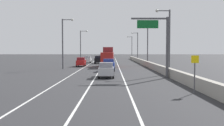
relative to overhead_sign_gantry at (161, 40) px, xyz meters
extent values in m
plane|color=#2D2D30|center=(-6.21, 35.82, -4.73)|extent=(320.00, 320.00, 0.00)
cube|color=silver|center=(-11.71, 26.82, -4.73)|extent=(0.16, 130.00, 0.00)
cube|color=silver|center=(-8.21, 26.82, -4.73)|extent=(0.16, 130.00, 0.00)
cube|color=silver|center=(-4.71, 26.82, -4.73)|extent=(0.16, 130.00, 0.00)
cube|color=#9E998E|center=(1.34, 11.82, -4.18)|extent=(0.60, 120.00, 1.10)
cylinder|color=#47474C|center=(0.74, 0.02, -0.98)|extent=(0.36, 0.36, 7.50)
cube|color=#47474C|center=(-1.51, 0.02, 2.57)|extent=(4.50, 0.20, 0.20)
cube|color=#0C5923|center=(-1.73, -0.10, 1.87)|extent=(2.60, 0.10, 1.00)
cylinder|color=#4C4C51|center=(0.44, -11.41, -3.53)|extent=(0.10, 0.10, 2.40)
cube|color=yellow|center=(0.44, -11.45, -2.03)|extent=(0.60, 0.04, 0.60)
cylinder|color=#4C4C51|center=(2.06, 4.89, -0.15)|extent=(0.24, 0.24, 9.15)
cube|color=#4C4C51|center=(1.16, 4.89, 4.28)|extent=(1.80, 0.12, 0.12)
sphere|color=beige|center=(0.26, 4.89, 4.28)|extent=(0.44, 0.44, 0.44)
cylinder|color=#4C4C51|center=(2.17, 28.01, -0.15)|extent=(0.24, 0.24, 9.15)
cube|color=#4C4C51|center=(1.27, 28.01, 4.28)|extent=(1.80, 0.12, 0.12)
sphere|color=beige|center=(0.37, 28.01, 4.28)|extent=(0.44, 0.44, 0.44)
cylinder|color=#4C4C51|center=(2.16, 51.13, -0.15)|extent=(0.24, 0.24, 9.15)
cube|color=#4C4C51|center=(1.26, 51.13, 4.28)|extent=(1.80, 0.12, 0.12)
sphere|color=beige|center=(0.36, 51.13, 4.28)|extent=(0.44, 0.44, 0.44)
cylinder|color=#4C4C51|center=(2.12, 74.24, -0.15)|extent=(0.24, 0.24, 9.15)
cube|color=#4C4C51|center=(1.22, 74.24, 4.28)|extent=(1.80, 0.12, 0.12)
sphere|color=beige|center=(0.32, 74.24, 4.28)|extent=(0.44, 0.44, 0.44)
cylinder|color=#4C4C51|center=(-15.18, 15.52, -0.15)|extent=(0.24, 0.24, 9.15)
cube|color=#4C4C51|center=(-14.28, 15.52, 4.28)|extent=(1.80, 0.12, 0.12)
sphere|color=beige|center=(-13.38, 15.52, 4.28)|extent=(0.44, 0.44, 0.44)
cylinder|color=#4C4C51|center=(-15.30, 43.26, -0.15)|extent=(0.24, 0.24, 9.15)
cube|color=#4C4C51|center=(-14.40, 43.26, 4.28)|extent=(1.80, 0.12, 0.12)
sphere|color=beige|center=(-13.50, 43.26, 4.28)|extent=(0.44, 0.44, 0.44)
cube|color=#B7B7BC|center=(-6.83, 0.64, -3.92)|extent=(1.91, 4.28, 0.94)
cube|color=gray|center=(-6.83, 0.22, -3.14)|extent=(1.66, 1.93, 0.60)
cylinder|color=black|center=(-7.70, 2.32, -4.39)|extent=(0.23, 0.68, 0.68)
cylinder|color=black|center=(-5.99, 2.33, -4.39)|extent=(0.23, 0.68, 0.68)
cylinder|color=black|center=(-7.68, -1.05, -4.39)|extent=(0.23, 0.68, 0.68)
cylinder|color=black|center=(-5.96, -1.03, -4.39)|extent=(0.23, 0.68, 0.68)
cube|color=slate|center=(-9.65, 55.40, -3.90)|extent=(1.92, 4.18, 0.98)
cube|color=#4D505A|center=(-9.65, 54.99, -3.11)|extent=(1.68, 1.89, 0.60)
cylinder|color=black|center=(-10.50, 57.04, -4.39)|extent=(0.23, 0.68, 0.68)
cylinder|color=black|center=(-8.77, 57.03, -4.39)|extent=(0.23, 0.68, 0.68)
cylinder|color=black|center=(-10.53, 53.78, -4.39)|extent=(0.23, 0.68, 0.68)
cylinder|color=black|center=(-8.80, 53.76, -4.39)|extent=(0.23, 0.68, 0.68)
cube|color=red|center=(-12.64, 22.54, -3.89)|extent=(1.83, 4.25, 1.00)
cube|color=maroon|center=(-12.63, 22.11, -3.08)|extent=(1.58, 1.93, 0.60)
cylinder|color=black|center=(-13.47, 24.18, -4.39)|extent=(0.23, 0.68, 0.68)
cylinder|color=black|center=(-11.88, 24.21, -4.39)|extent=(0.23, 0.68, 0.68)
cylinder|color=black|center=(-13.41, 20.86, -4.39)|extent=(0.23, 0.68, 0.68)
cylinder|color=black|center=(-11.82, 20.89, -4.39)|extent=(0.23, 0.68, 0.68)
cube|color=white|center=(-12.80, 38.53, -3.90)|extent=(1.89, 4.06, 0.97)
cube|color=#96969E|center=(-12.79, 38.13, -3.12)|extent=(1.65, 1.83, 0.60)
cylinder|color=black|center=(-13.66, 40.10, -4.39)|extent=(0.23, 0.68, 0.68)
cylinder|color=black|center=(-11.96, 40.11, -4.39)|extent=(0.23, 0.68, 0.68)
cylinder|color=black|center=(-13.63, 36.95, -4.39)|extent=(0.23, 0.68, 0.68)
cylinder|color=black|center=(-11.94, 36.96, -4.39)|extent=(0.23, 0.68, 0.68)
cube|color=black|center=(-9.63, 34.55, -3.84)|extent=(1.89, 4.58, 1.10)
cube|color=black|center=(-9.63, 34.09, -2.99)|extent=(1.65, 2.07, 0.60)
cylinder|color=black|center=(-10.49, 36.38, -4.39)|extent=(0.22, 0.68, 0.68)
cylinder|color=black|center=(-8.79, 36.39, -4.39)|extent=(0.22, 0.68, 0.68)
cylinder|color=black|center=(-10.47, 32.71, -4.39)|extent=(0.22, 0.68, 0.68)
cylinder|color=black|center=(-8.77, 32.72, -4.39)|extent=(0.22, 0.68, 0.68)
cube|color=#1E389E|center=(-6.62, 10.14, -3.84)|extent=(1.97, 4.13, 1.09)
cube|color=navy|center=(-6.63, 9.73, -3.00)|extent=(1.69, 1.88, 0.60)
cylinder|color=black|center=(-7.43, 11.75, -4.39)|extent=(0.24, 0.69, 0.68)
cylinder|color=black|center=(-5.73, 11.70, -4.39)|extent=(0.24, 0.69, 0.68)
cylinder|color=black|center=(-7.51, 8.57, -4.39)|extent=(0.24, 0.69, 0.68)
cylinder|color=black|center=(-5.81, 8.53, -4.39)|extent=(0.24, 0.69, 0.68)
cube|color=#A51E19|center=(-6.99, 21.47, -2.98)|extent=(2.61, 9.63, 2.50)
cube|color=maroon|center=(-6.94, 23.58, -1.18)|extent=(2.16, 2.15, 1.10)
cylinder|color=black|center=(-8.02, 25.58, -4.23)|extent=(0.24, 1.00, 1.00)
cylinder|color=black|center=(-5.78, 25.54, -4.23)|extent=(0.24, 1.00, 1.00)
cylinder|color=black|center=(-8.19, 17.40, -4.23)|extent=(0.24, 1.00, 1.00)
cylinder|color=black|center=(-5.96, 17.36, -4.23)|extent=(0.24, 1.00, 1.00)
camera|label=1|loc=(-6.10, -31.60, -1.34)|focal=41.09mm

